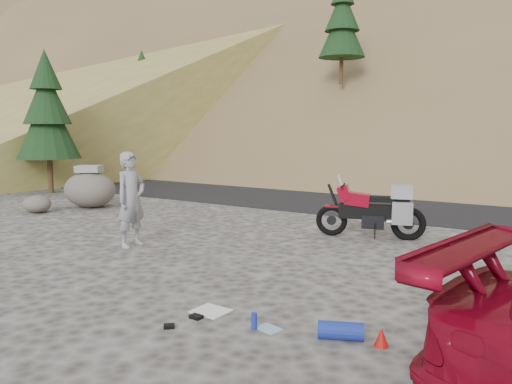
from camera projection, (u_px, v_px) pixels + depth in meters
ground at (221, 268)px, 8.25m from camera, size 140.00×140.00×0.00m
road at (392, 202)px, 15.74m from camera, size 120.00×7.00×0.05m
conifer_verge at (47, 111)px, 17.56m from camera, size 2.20×2.20×5.04m
motorcycle at (375, 211)px, 10.41m from camera, size 2.20×1.05×1.35m
man at (133, 246)px, 9.77m from camera, size 0.45×0.68×1.85m
boulder at (90, 189)px, 14.52m from camera, size 1.93×1.78×1.21m
small_rock at (37, 204)px, 13.64m from camera, size 0.90×0.83×0.48m
gear_white_cloth at (211, 311)px, 6.27m from camera, size 0.45×0.40×0.01m
gear_blue_mat at (341, 331)px, 5.43m from camera, size 0.53×0.38×0.20m
gear_bottle at (254, 321)px, 5.71m from camera, size 0.09×0.09×0.19m
gear_funnel at (381, 337)px, 5.26m from camera, size 0.18×0.18×0.20m
gear_glove_a at (196, 317)px, 6.04m from camera, size 0.15×0.11×0.04m
gear_glove_b at (169, 326)px, 5.76m from camera, size 0.16×0.15×0.04m
gear_blue_cloth at (269, 329)px, 5.72m from camera, size 0.32×0.26×0.01m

